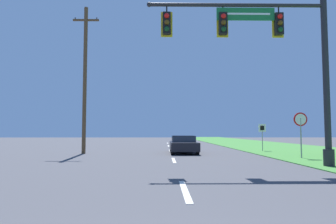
% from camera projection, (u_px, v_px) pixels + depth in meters
% --- Properties ---
extents(grass_verge_right, '(10.00, 110.00, 0.04)m').
position_uv_depth(grass_verge_right, '(268.00, 146.00, 31.53)').
color(grass_verge_right, '#428438').
rests_on(grass_verge_right, ground).
extents(road_center_line, '(0.16, 34.80, 0.01)m').
position_uv_depth(road_center_line, '(170.00, 151.00, 23.39)').
color(road_center_line, silver).
rests_on(road_center_line, ground).
extents(signal_mast, '(7.88, 0.47, 7.77)m').
position_uv_depth(signal_mast, '(277.00, 53.00, 12.78)').
color(signal_mast, '#232326').
rests_on(signal_mast, grass_verge_right).
extents(car_ahead, '(1.84, 4.70, 1.19)m').
position_uv_depth(car_ahead, '(183.00, 144.00, 20.93)').
color(car_ahead, black).
rests_on(car_ahead, ground).
extents(stop_sign, '(0.76, 0.07, 2.50)m').
position_uv_depth(stop_sign, '(301.00, 125.00, 16.53)').
color(stop_sign, gray).
rests_on(stop_sign, grass_verge_right).
extents(route_sign_post, '(0.55, 0.06, 2.03)m').
position_uv_depth(route_sign_post, '(262.00, 131.00, 22.94)').
color(route_sign_post, gray).
rests_on(route_sign_post, grass_verge_right).
extents(utility_pole_near, '(1.80, 0.26, 10.15)m').
position_uv_depth(utility_pole_near, '(85.00, 77.00, 20.57)').
color(utility_pole_near, brown).
rests_on(utility_pole_near, ground).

